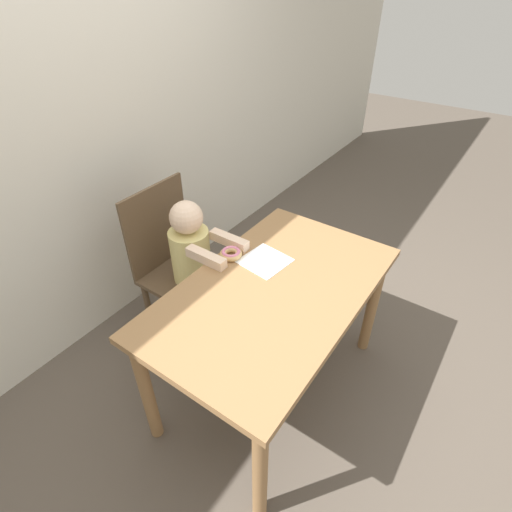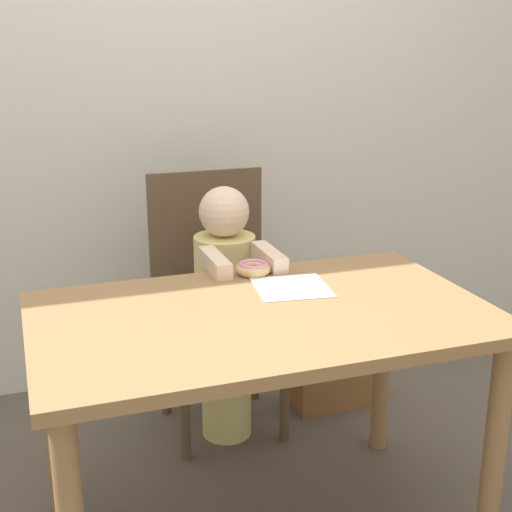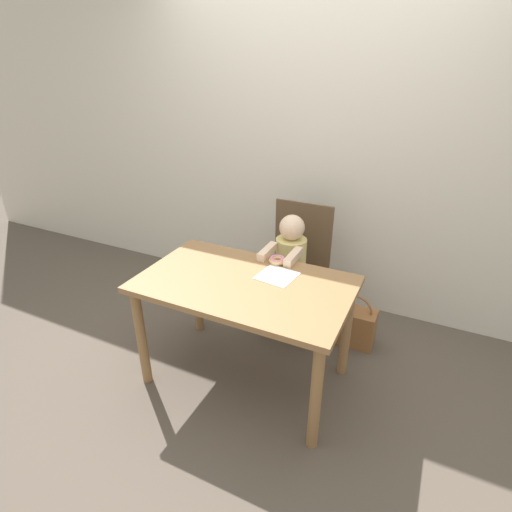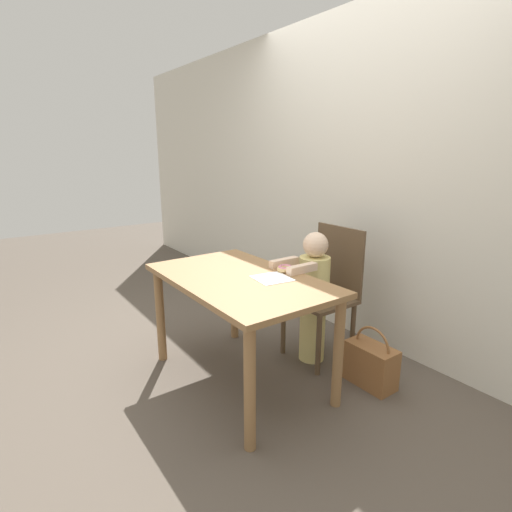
% 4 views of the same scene
% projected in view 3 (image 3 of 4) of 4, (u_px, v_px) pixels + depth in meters
% --- Properties ---
extents(ground_plane, '(12.00, 12.00, 0.00)m').
position_uv_depth(ground_plane, '(246.00, 376.00, 2.62)').
color(ground_plane, brown).
extents(wall_back, '(8.00, 0.05, 2.50)m').
position_uv_depth(wall_back, '(315.00, 149.00, 3.01)').
color(wall_back, silver).
rests_on(wall_back, ground_plane).
extents(dining_table, '(1.23, 0.74, 0.71)m').
position_uv_depth(dining_table, '(245.00, 297.00, 2.35)').
color(dining_table, olive).
rests_on(dining_table, ground_plane).
extents(chair, '(0.43, 0.40, 0.95)m').
position_uv_depth(chair, '(296.00, 267.00, 2.93)').
color(chair, brown).
rests_on(chair, ground_plane).
extents(child_figure, '(0.23, 0.42, 0.94)m').
position_uv_depth(child_figure, '(290.00, 275.00, 2.83)').
color(child_figure, '#E0D17F').
rests_on(child_figure, ground_plane).
extents(donut, '(0.11, 0.11, 0.04)m').
position_uv_depth(donut, '(277.00, 260.00, 2.51)').
color(donut, '#DBB270').
rests_on(donut, dining_table).
extents(napkin, '(0.23, 0.23, 0.00)m').
position_uv_depth(napkin, '(277.00, 276.00, 2.36)').
color(napkin, white).
rests_on(napkin, dining_table).
extents(handbag, '(0.32, 0.17, 0.40)m').
position_uv_depth(handbag, '(352.00, 325.00, 2.87)').
color(handbag, brown).
rests_on(handbag, ground_plane).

